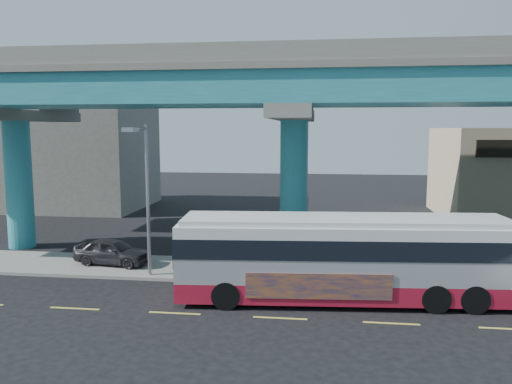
# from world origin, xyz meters

# --- Properties ---
(ground) EXTENTS (120.00, 120.00, 0.00)m
(ground) POSITION_xyz_m (0.00, 0.00, 0.00)
(ground) COLOR black
(ground) RESTS_ON ground
(sidewalk) EXTENTS (70.00, 4.00, 0.15)m
(sidewalk) POSITION_xyz_m (0.00, 5.50, 0.07)
(sidewalk) COLOR gray
(sidewalk) RESTS_ON ground
(lane_markings) EXTENTS (58.00, 0.12, 0.01)m
(lane_markings) POSITION_xyz_m (-0.00, -0.30, 0.01)
(lane_markings) COLOR #D8C64C
(lane_markings) RESTS_ON ground
(viaduct) EXTENTS (52.00, 12.40, 11.70)m
(viaduct) POSITION_xyz_m (-0.00, 9.11, 9.14)
(viaduct) COLOR #246A89
(viaduct) RESTS_ON ground
(building_concrete) EXTENTS (12.00, 10.00, 9.00)m
(building_concrete) POSITION_xyz_m (-20.00, 24.00, 4.50)
(building_concrete) COLOR gray
(building_concrete) RESTS_ON ground
(transit_bus) EXTENTS (13.55, 3.90, 3.43)m
(transit_bus) POSITION_xyz_m (2.40, 1.99, 1.88)
(transit_bus) COLOR #A2132A
(transit_bus) RESTS_ON ground
(parked_car) EXTENTS (2.51, 4.24, 1.31)m
(parked_car) POSITION_xyz_m (-8.92, 5.52, 0.81)
(parked_car) COLOR #2A2A2E
(parked_car) RESTS_ON sidewalk
(street_lamp) EXTENTS (0.50, 2.32, 6.99)m
(street_lamp) POSITION_xyz_m (-6.46, 3.46, 4.74)
(street_lamp) COLOR gray
(street_lamp) RESTS_ON sidewalk
(stop_sign) EXTENTS (0.56, 0.47, 2.33)m
(stop_sign) POSITION_xyz_m (2.77, 4.18, 1.81)
(stop_sign) COLOR gray
(stop_sign) RESTS_ON sidewalk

